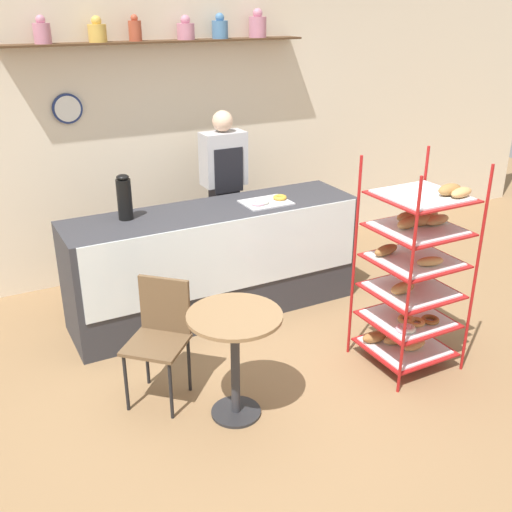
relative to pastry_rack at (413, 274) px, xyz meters
name	(u,v)px	position (x,y,z in m)	size (l,w,h in m)	color
ground_plane	(282,376)	(-0.95, 0.26, -0.73)	(14.00, 14.00, 0.00)	olive
back_wall	(162,134)	(-0.95, 2.62, 0.64)	(10.00, 0.30, 2.70)	beige
display_counter	(216,262)	(-0.95, 1.41, -0.25)	(2.53, 0.67, 0.96)	#333338
pastry_rack	(413,274)	(0.00, 0.00, 0.00)	(0.64, 0.62, 1.59)	#A51919
person_worker	(224,191)	(-0.57, 2.01, 0.17)	(0.41, 0.23, 1.66)	#282833
cafe_table	(235,341)	(-1.44, 0.02, -0.17)	(0.61, 0.61, 0.76)	#262628
cafe_chair	(161,328)	(-1.78, 0.47, -0.21)	(0.54, 0.54, 0.86)	black
coffee_carafe	(124,197)	(-1.67, 1.52, 0.41)	(0.12, 0.12, 0.37)	black
donut_tray_counter	(267,202)	(-0.48, 1.34, 0.24)	(0.41, 0.31, 0.05)	silver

